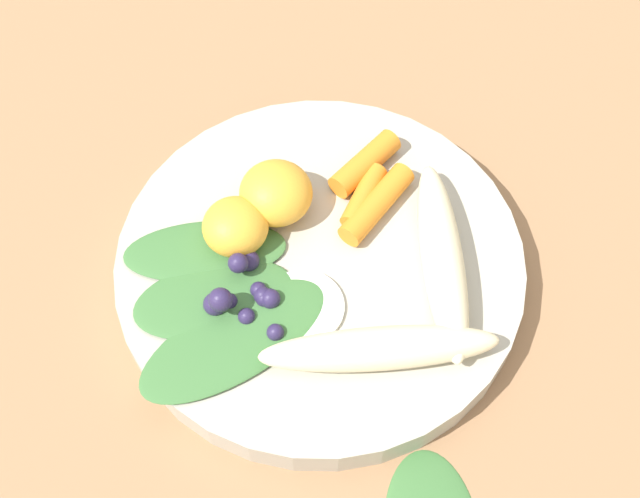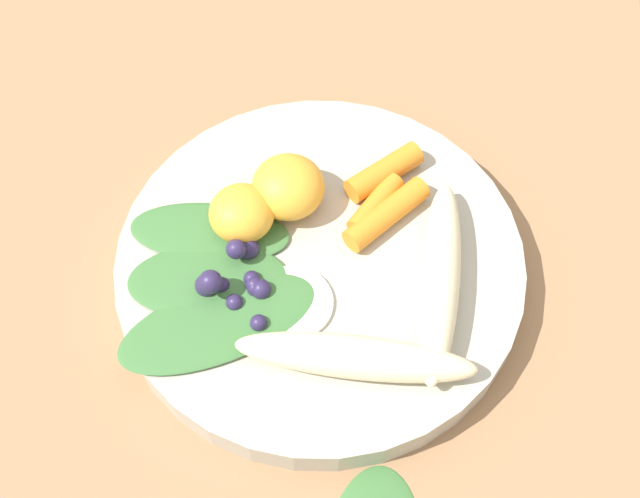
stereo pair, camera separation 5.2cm
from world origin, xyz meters
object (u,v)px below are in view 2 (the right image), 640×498
at_px(banana_peeled_right, 355,357).
at_px(bowl, 320,267).
at_px(banana_peeled_left, 439,279).
at_px(orange_segment_near, 242,213).

bearing_deg(banana_peeled_right, bowl, 111.96).
bearing_deg(bowl, banana_peeled_left, 90.32).
bearing_deg(orange_segment_near, bowl, 83.09).
xyz_separation_m(banana_peeled_left, orange_segment_near, (-0.01, -0.13, 0.00)).
bearing_deg(bowl, orange_segment_near, -96.91).
bearing_deg(banana_peeled_left, banana_peeled_right, 142.72).
relative_size(bowl, orange_segment_near, 6.23).
xyz_separation_m(bowl, banana_peeled_left, (-0.00, 0.08, 0.03)).
relative_size(banana_peeled_right, orange_segment_near, 3.37).
height_order(banana_peeled_right, orange_segment_near, orange_segment_near).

